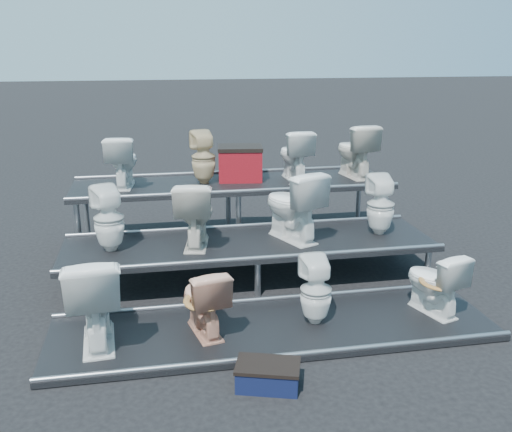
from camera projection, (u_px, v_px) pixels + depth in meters
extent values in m
plane|color=black|center=(250.00, 279.00, 6.66)|extent=(80.00, 80.00, 0.00)
cube|color=black|center=(274.00, 328.00, 5.43)|extent=(4.20, 1.20, 0.06)
cube|color=black|center=(250.00, 260.00, 6.60)|extent=(4.20, 1.20, 0.46)
cube|color=black|center=(233.00, 213.00, 7.76)|extent=(4.20, 1.20, 0.86)
imported|color=white|center=(94.00, 298.00, 5.01)|extent=(0.53, 0.87, 0.85)
imported|color=tan|center=(204.00, 300.00, 5.21)|extent=(0.49, 0.70, 0.65)
imported|color=white|center=(316.00, 290.00, 5.40)|extent=(0.31, 0.31, 0.67)
imported|color=white|center=(434.00, 282.00, 5.61)|extent=(0.53, 0.71, 0.65)
imported|color=white|center=(109.00, 219.00, 6.15)|extent=(0.43, 0.43, 0.72)
imported|color=beige|center=(195.00, 213.00, 6.31)|extent=(0.54, 0.80, 0.75)
imported|color=white|center=(292.00, 205.00, 6.50)|extent=(0.73, 0.92, 0.82)
imported|color=white|center=(381.00, 205.00, 6.70)|extent=(0.33, 0.34, 0.71)
imported|color=white|center=(123.00, 161.00, 7.29)|extent=(0.45, 0.69, 0.67)
imported|color=beige|center=(203.00, 157.00, 7.47)|extent=(0.37, 0.37, 0.70)
imported|color=white|center=(294.00, 155.00, 7.69)|extent=(0.43, 0.69, 0.68)
imported|color=beige|center=(355.00, 150.00, 7.83)|extent=(0.51, 0.77, 0.74)
cube|color=maroon|center=(240.00, 165.00, 7.70)|extent=(0.63, 0.53, 0.41)
cube|color=black|center=(268.00, 377.00, 4.54)|extent=(0.55, 0.43, 0.18)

